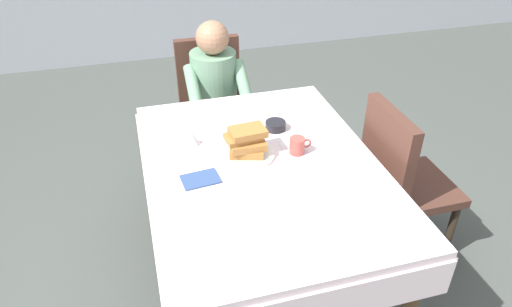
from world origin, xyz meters
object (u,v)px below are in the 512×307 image
(dining_table_main, at_px, (263,180))
(spoon_near_edge, at_px, (269,193))
(breakfast_stack, at_px, (247,141))
(fork_left_of_plate, at_px, (210,163))
(plate_breakfast, at_px, (247,154))
(cup_coffee, at_px, (298,146))
(chair_right_side, at_px, (399,174))
(diner_person, at_px, (215,89))
(knife_right_of_plate, at_px, (284,151))
(bowl_butter, at_px, (276,125))
(syrup_pitcher, at_px, (192,138))
(chair_diner, at_px, (212,98))

(dining_table_main, bearing_deg, spoon_near_edge, -99.54)
(breakfast_stack, distance_m, fork_left_of_plate, 0.21)
(plate_breakfast, bearing_deg, dining_table_main, -61.36)
(breakfast_stack, bearing_deg, cup_coffee, -11.11)
(dining_table_main, bearing_deg, cup_coffee, 15.85)
(chair_right_side, relative_size, breakfast_stack, 4.56)
(chair_right_side, bearing_deg, fork_left_of_plate, -94.64)
(plate_breakfast, height_order, cup_coffee, cup_coffee)
(breakfast_stack, xyz_separation_m, cup_coffee, (0.25, -0.05, -0.04))
(diner_person, height_order, knife_right_of_plate, diner_person)
(diner_person, xyz_separation_m, knife_right_of_plate, (0.17, -0.93, 0.07))
(dining_table_main, height_order, knife_right_of_plate, knife_right_of_plate)
(dining_table_main, xyz_separation_m, breakfast_stack, (-0.06, 0.10, 0.17))
(dining_table_main, bearing_deg, knife_right_of_plate, 31.62)
(diner_person, bearing_deg, chair_right_side, 128.34)
(plate_breakfast, relative_size, bowl_butter, 2.55)
(bowl_butter, height_order, knife_right_of_plate, bowl_butter)
(syrup_pitcher, bearing_deg, breakfast_stack, -34.45)
(plate_breakfast, xyz_separation_m, fork_left_of_plate, (-0.19, -0.02, -0.01))
(bowl_butter, relative_size, spoon_near_edge, 0.73)
(fork_left_of_plate, bearing_deg, bowl_butter, -65.89)
(spoon_near_edge, bearing_deg, cup_coffee, 65.92)
(chair_diner, bearing_deg, syrup_pitcher, 73.45)
(knife_right_of_plate, height_order, spoon_near_edge, same)
(chair_diner, bearing_deg, diner_person, 90.00)
(chair_diner, relative_size, breakfast_stack, 4.56)
(syrup_pitcher, distance_m, fork_left_of_plate, 0.20)
(diner_person, distance_m, chair_right_side, 1.30)
(breakfast_stack, xyz_separation_m, syrup_pitcher, (-0.24, 0.17, -0.04))
(chair_diner, height_order, breakfast_stack, chair_diner)
(chair_right_side, distance_m, plate_breakfast, 0.86)
(plate_breakfast, bearing_deg, spoon_near_edge, -86.53)
(fork_left_of_plate, bearing_deg, knife_right_of_plate, -94.63)
(syrup_pitcher, bearing_deg, chair_right_side, -14.17)
(dining_table_main, distance_m, chair_diner, 1.18)
(syrup_pitcher, bearing_deg, knife_right_of_plate, -23.43)
(syrup_pitcher, relative_size, spoon_near_edge, 0.53)
(bowl_butter, height_order, syrup_pitcher, syrup_pitcher)
(diner_person, relative_size, breakfast_stack, 5.49)
(chair_right_side, distance_m, spoon_near_edge, 0.86)
(chair_diner, height_order, bowl_butter, chair_diner)
(plate_breakfast, bearing_deg, cup_coffee, -10.96)
(cup_coffee, bearing_deg, knife_right_of_plate, 154.19)
(dining_table_main, xyz_separation_m, knife_right_of_plate, (0.13, 0.08, 0.09))
(chair_diner, bearing_deg, cup_coffee, 101.32)
(spoon_near_edge, bearing_deg, fork_left_of_plate, 140.83)
(diner_person, relative_size, spoon_near_edge, 7.47)
(knife_right_of_plate, bearing_deg, breakfast_stack, 85.81)
(plate_breakfast, height_order, knife_right_of_plate, plate_breakfast)
(plate_breakfast, xyz_separation_m, bowl_butter, (0.21, 0.20, 0.01))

